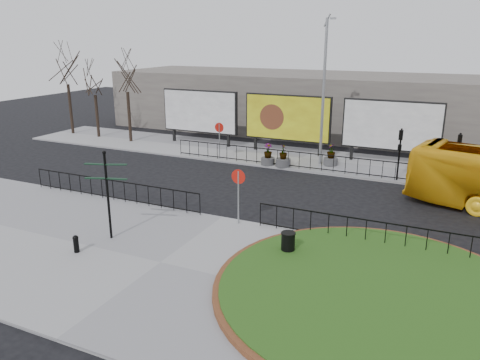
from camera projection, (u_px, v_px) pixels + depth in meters
The scene contains 26 objects.
ground at pixel (222, 219), 21.48m from camera, with size 90.00×90.00×0.00m, color black.
pavement_near at pixel (161, 264), 17.12m from camera, with size 30.00×10.00×0.12m, color gray.
pavement_far at pixel (302, 159), 31.86m from camera, with size 44.00×6.00×0.12m, color gray.
brick_edge at pixel (375, 292), 14.92m from camera, with size 10.40×10.40×0.18m, color brown.
grass_lawn at pixel (375, 292), 14.92m from camera, with size 10.00×10.00×0.22m, color #1E4813.
railing_near_left at pixel (113, 190), 23.44m from camera, with size 10.00×0.10×1.10m, color black, non-canonical shape.
railing_near_right at pixel (366, 232), 18.40m from camera, with size 9.00×0.10×1.10m, color black, non-canonical shape.
railing_far at pixel (305, 161), 28.94m from camera, with size 18.00×0.10×1.10m, color black, non-canonical shape.
speed_sign_far at pixel (219, 133), 31.08m from camera, with size 0.64×0.07×2.47m.
speed_sign_near at pixel (238, 184), 20.17m from camera, with size 0.64×0.07×2.47m.
billboard_left at pixel (200, 112), 35.39m from camera, with size 6.20×0.31×4.10m.
billboard_mid at pixel (287, 118), 32.57m from camera, with size 6.20×0.31×4.10m.
billboard_right at pixel (391, 126), 29.75m from camera, with size 6.20×0.31×4.10m.
lamp_post at pixel (324, 91), 28.99m from camera, with size 0.74×0.18×9.23m.
signal_pole_a at pixel (400, 147), 26.34m from camera, with size 0.22×0.26×3.00m.
signal_pole_b at pixel (458, 152), 25.13m from camera, with size 0.22×0.26×3.00m.
tree_left at pixel (128, 96), 36.03m from camera, with size 2.00×2.00×7.00m, color #2D2119, non-canonical shape.
tree_mid at pixel (96, 99), 37.82m from camera, with size 2.00×2.00×6.20m, color #2D2119, non-canonical shape.
tree_far at pixel (68, 89), 39.01m from camera, with size 2.00×2.00×7.50m, color #2D2119, non-canonical shape.
building_backdrop at pixel (339, 105), 39.82m from camera, with size 40.00×10.00×5.00m, color slate.
fingerpost_sign at pixel (107, 186), 18.55m from camera, with size 1.69×0.81×3.68m.
bollard at pixel (76, 243), 17.80m from camera, with size 0.23×0.23×0.70m.
litter_bin at pixel (288, 244), 17.54m from camera, with size 0.55×0.55×0.92m.
planter_a at pixel (268, 157), 30.04m from camera, with size 0.88×0.88×1.39m.
planter_b at pixel (283, 159), 29.63m from camera, with size 0.95×0.95×1.42m.
planter_c at pixel (331, 157), 29.94m from camera, with size 0.90×0.90×1.41m.
Camera 1 is at (9.17, -17.80, 8.01)m, focal length 35.00 mm.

